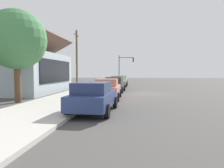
% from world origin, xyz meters
% --- Properties ---
extents(ground_plane, '(120.00, 120.00, 0.00)m').
position_xyz_m(ground_plane, '(0.00, 0.00, 0.00)').
color(ground_plane, '#4C4947').
extents(sidewalk_curb, '(60.00, 4.20, 0.16)m').
position_xyz_m(sidewalk_curb, '(0.00, 5.60, 0.08)').
color(sidewalk_curb, beige).
rests_on(sidewalk_curb, ground).
extents(car_navy, '(4.62, 2.17, 1.59)m').
position_xyz_m(car_navy, '(-9.92, 2.78, 0.82)').
color(car_navy, navy).
rests_on(car_navy, ground).
extents(car_coral, '(4.57, 2.01, 1.59)m').
position_xyz_m(car_coral, '(-4.47, 2.76, 0.81)').
color(car_coral, '#EA8C75').
rests_on(car_coral, ground).
extents(car_charcoal, '(4.57, 2.11, 1.59)m').
position_xyz_m(car_charcoal, '(1.57, 2.78, 0.81)').
color(car_charcoal, '#2D3035').
rests_on(car_charcoal, ground).
extents(car_olive, '(4.85, 2.13, 1.59)m').
position_xyz_m(car_olive, '(7.44, 2.85, 0.82)').
color(car_olive, olive).
rests_on(car_olive, ground).
extents(car_seafoam, '(4.64, 2.21, 1.59)m').
position_xyz_m(car_seafoam, '(13.57, 2.89, 0.82)').
color(car_seafoam, '#9ED1BC').
rests_on(car_seafoam, ground).
extents(storefront_building, '(10.42, 7.06, 5.92)m').
position_xyz_m(storefront_building, '(0.15, 11.98, 2.14)').
color(storefront_building, '#ADBCC6').
rests_on(storefront_building, ground).
extents(shade_tree, '(4.06, 4.06, 6.35)m').
position_xyz_m(shade_tree, '(-6.95, 8.68, 4.29)').
color(shade_tree, brown).
rests_on(shade_tree, ground).
extents(traffic_light_main, '(0.37, 2.79, 5.20)m').
position_xyz_m(traffic_light_main, '(18.25, 2.54, 3.49)').
color(traffic_light_main, '#383833').
rests_on(traffic_light_main, ground).
extents(utility_pole_wooden, '(1.80, 0.24, 7.50)m').
position_xyz_m(utility_pole_wooden, '(6.16, 8.20, 3.93)').
color(utility_pole_wooden, brown).
rests_on(utility_pole_wooden, ground).
extents(fire_hydrant_red, '(0.22, 0.22, 0.71)m').
position_xyz_m(fire_hydrant_red, '(10.19, 4.20, 0.50)').
color(fire_hydrant_red, red).
rests_on(fire_hydrant_red, sidewalk_curb).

